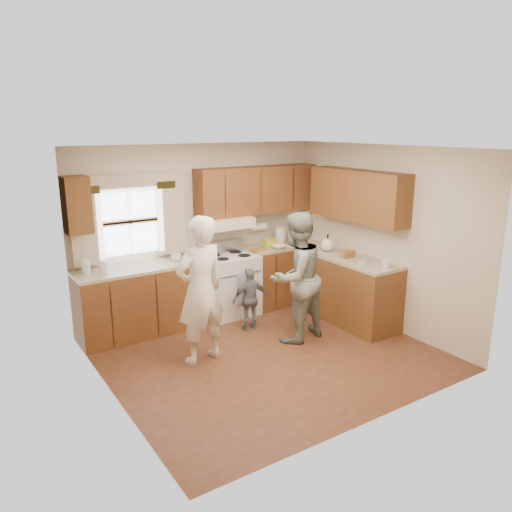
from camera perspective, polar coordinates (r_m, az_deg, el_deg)
room at (r=5.87m, az=1.31°, el=-0.03°), size 3.80×3.80×3.80m
kitchen_fixtures at (r=7.17m, az=0.49°, el=-0.68°), size 3.80×2.25×2.15m
stove at (r=7.41m, az=-3.08°, el=-3.18°), size 0.76×0.67×1.07m
woman_left at (r=5.84m, az=-6.36°, el=-3.94°), size 0.70×0.51×1.77m
woman_right at (r=6.43m, az=4.59°, el=-2.45°), size 0.92×0.78×1.70m
child at (r=6.86m, az=-0.67°, el=-4.93°), size 0.54×0.28×0.88m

